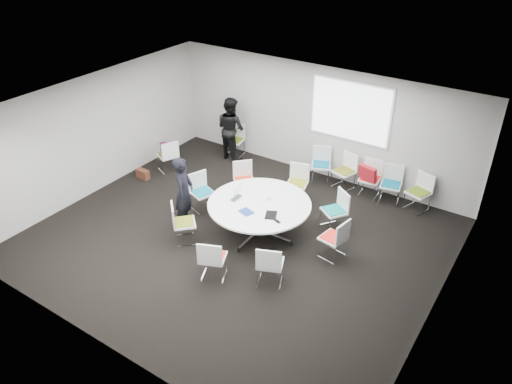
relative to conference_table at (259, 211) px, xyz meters
The scene contains 31 objects.
room_shell 0.99m from the conference_table, 109.86° to the right, with size 8.08×7.08×2.88m.
conference_table is the anchor object (origin of this frame).
projection_screen 3.34m from the conference_table, 79.75° to the left, with size 1.90×0.03×1.35m, color white.
chair_ring_a 1.68m from the conference_table, ahead, with size 0.52×0.53×0.88m.
chair_ring_b 1.62m from the conference_table, 38.76° to the left, with size 0.63×0.63×0.88m.
chair_ring_c 1.60m from the conference_table, 89.45° to the left, with size 0.56×0.55×0.88m.
chair_ring_d 1.49m from the conference_table, 136.66° to the left, with size 0.64×0.64×0.88m.
chair_ring_e 1.58m from the conference_table, behind, with size 0.58×0.59×0.88m.
chair_ring_f 1.59m from the conference_table, 135.58° to the right, with size 0.64×0.64×0.88m.
chair_ring_g 1.70m from the conference_table, 87.49° to the right, with size 0.60×0.59×0.88m.
chair_ring_h 1.63m from the conference_table, 49.94° to the right, with size 0.60×0.59×0.88m.
chair_back_a 2.72m from the conference_table, 88.79° to the left, with size 0.60×0.60×0.88m.
chair_back_b 2.81m from the conference_table, 76.01° to the left, with size 0.58×0.57×0.88m.
chair_back_c 3.04m from the conference_table, 63.82° to the left, with size 0.50×0.49×0.88m.
chair_back_d 3.29m from the conference_table, 55.85° to the left, with size 0.54×0.53×0.88m.
chair_back_e 3.70m from the conference_table, 47.56° to the left, with size 0.58×0.57×0.88m.
chair_spare_left 3.61m from the conference_table, 163.64° to the left, with size 0.60×0.60×0.88m.
chair_person_back 3.74m from the conference_table, 133.46° to the left, with size 0.53×0.52×0.88m.
person_main 1.63m from the conference_table, 157.50° to the right, with size 0.58×0.38×1.60m, color black.
person_back 3.63m from the conference_table, 135.24° to the left, with size 0.83×0.65×1.71m, color black.
laptop 0.52m from the conference_table, 166.25° to the right, with size 0.29×0.19×0.02m, color #333338.
laptop_lid 0.68m from the conference_table, behind, with size 0.30×0.02×0.22m, color silver.
notebook_black 0.55m from the conference_table, 30.27° to the right, with size 0.22×0.30×0.02m, color black.
tablet_folio 0.48m from the conference_table, 94.12° to the right, with size 0.26×0.20×0.03m, color navy.
papers_right 0.62m from the conference_table, 25.10° to the left, with size 0.30×0.21×0.00m, color silver.
papers_front 0.77m from the conference_table, 16.80° to the right, with size 0.30×0.21×0.00m, color silver.
cup 0.34m from the conference_table, 66.14° to the left, with size 0.08×0.08×0.09m, color white.
phone 0.79m from the conference_table, 29.22° to the right, with size 0.14×0.07×0.01m, color black.
maroon_bag 3.62m from the conference_table, 163.61° to the left, with size 0.40×0.14×0.28m, color #55163A.
brown_bag 3.78m from the conference_table, behind, with size 0.36×0.16×0.24m, color #462316.
red_jacket 2.83m from the conference_table, 61.78° to the left, with size 0.44×0.10×0.35m, color maroon.
Camera 1 is at (4.98, -6.84, 6.17)m, focal length 35.00 mm.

